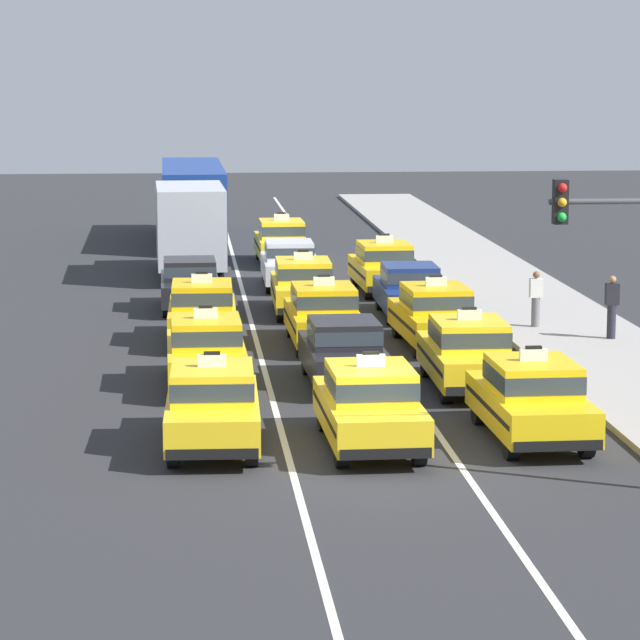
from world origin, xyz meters
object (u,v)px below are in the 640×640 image
at_px(taxi_center_third, 323,314).
at_px(sedan_center_fifth, 289,263).
at_px(box_truck_left_fifth, 190,227).
at_px(taxi_right_fifth, 384,266).
at_px(bus_left_sixth, 193,199).
at_px(sedan_center_second, 344,350).
at_px(sedan_right_fourth, 410,289).
at_px(taxi_left_third, 202,311).
at_px(taxi_center_nearest, 370,404).
at_px(taxi_right_second, 468,352).
at_px(taxi_right_nearest, 531,398).
at_px(pedestrian_near_crosswalk, 612,307).
at_px(pedestrian_mid_block, 536,299).
at_px(taxi_left_second, 206,351).
at_px(taxi_left_nearest, 213,405).
at_px(taxi_right_third, 435,314).
at_px(taxi_center_fourth, 303,285).
at_px(sedan_left_fourth, 190,283).
at_px(taxi_center_sixth, 281,241).

bearing_deg(taxi_center_third, sedan_center_fifth, 90.78).
relative_size(box_truck_left_fifth, taxi_right_fifth, 1.52).
bearing_deg(bus_left_sixth, sedan_center_second, -83.92).
bearing_deg(sedan_right_fourth, taxi_center_third, -122.10).
relative_size(taxi_left_third, sedan_center_fifth, 1.06).
distance_m(taxi_center_nearest, taxi_right_second, 6.23).
xyz_separation_m(taxi_center_third, taxi_right_nearest, (3.21, -11.12, 0.00)).
bearing_deg(sedan_center_fifth, taxi_right_nearest, -81.48).
bearing_deg(pedestrian_near_crosswalk, pedestrian_mid_block, 127.29).
height_order(taxi_left_second, sedan_right_fourth, taxi_left_second).
bearing_deg(sedan_center_second, bus_left_sixth, 96.08).
relative_size(taxi_left_nearest, taxi_right_third, 1.00).
xyz_separation_m(taxi_left_third, taxi_right_third, (6.18, -1.18, 0.00)).
relative_size(taxi_center_nearest, taxi_right_second, 1.00).
bearing_deg(sedan_center_second, taxi_center_fourth, 90.69).
distance_m(sedan_left_fourth, taxi_right_nearest, 19.07).
relative_size(taxi_left_third, pedestrian_mid_block, 2.92).
xyz_separation_m(box_truck_left_fifth, bus_left_sixth, (0.20, 11.03, 0.04)).
bearing_deg(pedestrian_mid_block, sedan_center_fifth, 123.60).
bearing_deg(taxi_left_third, taxi_center_third, -15.12).
relative_size(box_truck_left_fifth, taxi_center_third, 1.53).
height_order(taxi_center_fourth, sedan_right_fourth, taxi_center_fourth).
relative_size(sedan_left_fourth, bus_left_sixth, 0.38).
height_order(taxi_left_third, sedan_center_fifth, taxi_left_third).
height_order(taxi_left_nearest, taxi_right_third, same).
bearing_deg(sedan_center_fifth, box_truck_left_fifth, 137.02).
bearing_deg(taxi_right_fifth, sedan_right_fourth, -88.67).
bearing_deg(taxi_left_nearest, bus_left_sixth, 90.11).
xyz_separation_m(taxi_left_second, sedan_left_fourth, (-0.30, 11.93, -0.03)).
height_order(taxi_left_nearest, bus_left_sixth, bus_left_sixth).
bearing_deg(taxi_right_nearest, sedan_right_fourth, 90.77).
xyz_separation_m(box_truck_left_fifth, sedan_center_second, (3.48, -19.73, -0.93)).
relative_size(sedan_left_fourth, taxi_center_third, 0.94).
distance_m(sedan_right_fourth, pedestrian_mid_block, 4.32).
height_order(sedan_center_fifth, taxi_right_nearest, taxi_right_nearest).
distance_m(taxi_left_nearest, pedestrian_mid_block, 16.06).
bearing_deg(taxi_center_nearest, taxi_left_nearest, 175.41).
distance_m(taxi_left_nearest, sedan_center_second, 6.73).
xyz_separation_m(sedan_center_second, taxi_center_sixth, (-0.03, 22.98, 0.03)).
distance_m(sedan_center_second, pedestrian_near_crosswalk, 9.25).
height_order(sedan_left_fourth, taxi_right_third, taxi_right_third).
distance_m(sedan_left_fourth, taxi_right_second, 14.19).
height_order(taxi_center_sixth, pedestrian_near_crosswalk, taxi_center_sixth).
relative_size(bus_left_sixth, taxi_right_fifth, 2.44).
bearing_deg(taxi_left_second, pedestrian_mid_block, 36.89).
relative_size(sedan_right_fourth, taxi_right_fifth, 0.94).
height_order(taxi_left_second, taxi_right_third, same).
bearing_deg(box_truck_left_fifth, taxi_left_third, -88.98).
bearing_deg(taxi_center_fourth, taxi_center_third, -88.79).
relative_size(taxi_left_third, taxi_center_sixth, 1.00).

